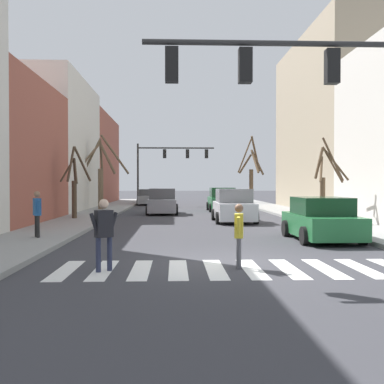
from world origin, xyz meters
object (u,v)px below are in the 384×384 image
(traffic_signal_near, at_px, (323,89))
(street_tree_right_near, at_px, (75,184))
(car_parked_left_near, at_px, (163,202))
(car_parked_left_far, at_px, (148,197))
(street_tree_left_near, at_px, (252,172))
(car_parked_right_near, at_px, (222,200))
(pedestrian_crossing_street, at_px, (104,229))
(traffic_signal_far, at_px, (167,159))
(street_tree_left_far, at_px, (325,183))
(car_parked_left_mid, at_px, (234,207))
(pedestrian_near_right_corner, at_px, (239,230))
(pedestrian_on_right_sidewalk, at_px, (37,210))
(street_tree_right_mid, at_px, (101,173))
(car_driving_toward_lane, at_px, (321,220))

(traffic_signal_near, distance_m, street_tree_right_near, 17.29)
(street_tree_right_near, bearing_deg, car_parked_left_near, 48.96)
(car_parked_left_far, distance_m, street_tree_left_near, 10.96)
(street_tree_right_near, height_order, street_tree_left_near, street_tree_left_near)
(street_tree_right_near, bearing_deg, car_parked_right_near, 43.09)
(car_parked_left_far, xyz_separation_m, car_parked_right_near, (6.22, -10.30, 0.10))
(street_tree_left_near, bearing_deg, pedestrian_crossing_street, -105.30)
(street_tree_right_near, bearing_deg, pedestrian_crossing_street, -75.04)
(traffic_signal_far, relative_size, car_parked_left_near, 1.68)
(street_tree_left_far, bearing_deg, pedestrian_crossing_street, -128.22)
(car_parked_left_mid, distance_m, pedestrian_near_right_corner, 13.29)
(car_parked_left_far, xyz_separation_m, car_parked_left_mid, (5.82, -20.06, 0.10))
(traffic_signal_near, bearing_deg, street_tree_right_near, 122.56)
(street_tree_right_near, bearing_deg, pedestrian_on_right_sidewalk, -85.93)
(street_tree_right_mid, xyz_separation_m, street_tree_right_near, (-0.00, -9.14, -0.86))
(traffic_signal_far, distance_m, pedestrian_on_right_sidewalk, 26.84)
(traffic_signal_far, relative_size, car_parked_left_mid, 1.73)
(car_parked_left_mid, height_order, street_tree_left_near, street_tree_left_near)
(traffic_signal_near, relative_size, pedestrian_crossing_street, 4.20)
(car_parked_right_near, bearing_deg, car_parked_left_far, 31.14)
(traffic_signal_near, relative_size, car_driving_toward_lane, 1.75)
(car_parked_left_far, bearing_deg, traffic_signal_far, -129.89)
(street_tree_left_far, bearing_deg, traffic_signal_near, -109.01)
(traffic_signal_near, height_order, pedestrian_crossing_street, traffic_signal_near)
(car_parked_left_near, bearing_deg, car_driving_toward_lane, 23.10)
(traffic_signal_near, relative_size, pedestrian_on_right_sidewalk, 4.35)
(traffic_signal_far, distance_m, street_tree_left_near, 9.26)
(street_tree_left_far, bearing_deg, traffic_signal_far, 112.37)
(pedestrian_on_right_sidewalk, relative_size, street_tree_right_near, 0.41)
(car_parked_left_near, distance_m, street_tree_left_near, 17.51)
(traffic_signal_near, relative_size, traffic_signal_far, 0.99)
(traffic_signal_far, relative_size, car_parked_right_near, 1.74)
(car_parked_left_far, distance_m, pedestrian_on_right_sidewalk, 27.99)
(pedestrian_crossing_street, xyz_separation_m, street_tree_left_near, (9.60, 35.09, 2.27))
(car_parked_left_mid, bearing_deg, car_parked_left_near, 31.29)
(street_tree_left_near, bearing_deg, street_tree_right_near, -123.50)
(car_parked_left_near, height_order, car_parked_right_near, car_parked_right_near)
(car_driving_toward_lane, relative_size, street_tree_left_near, 0.60)
(street_tree_left_near, bearing_deg, car_parked_left_near, -120.36)
(pedestrian_on_right_sidewalk, height_order, street_tree_right_mid, street_tree_right_mid)
(car_driving_toward_lane, xyz_separation_m, pedestrian_near_right_corner, (-3.80, -5.26, 0.19))
(car_parked_left_near, xyz_separation_m, pedestrian_crossing_street, (-0.84, -20.13, 0.20))
(car_driving_toward_lane, distance_m, car_parked_right_near, 17.79)
(car_parked_left_far, height_order, car_parked_left_near, car_parked_left_near)
(car_parked_left_far, distance_m, street_tree_left_far, 24.11)
(traffic_signal_near, bearing_deg, traffic_signal_far, 97.79)
(pedestrian_near_right_corner, xyz_separation_m, street_tree_left_near, (6.35, 34.78, 2.35))
(car_parked_right_near, bearing_deg, street_tree_right_near, 133.09)
(car_parked_left_near, xyz_separation_m, street_tree_left_near, (8.76, 14.96, 2.47))
(car_parked_right_near, bearing_deg, car_parked_left_near, 125.26)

